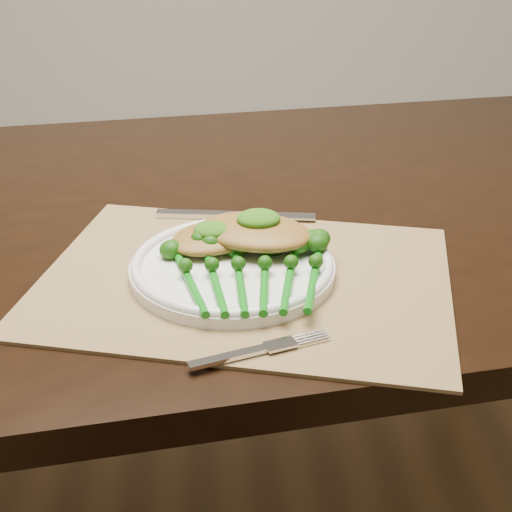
{
  "coord_description": "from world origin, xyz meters",
  "views": [
    {
      "loc": [
        0.13,
        -0.95,
        1.17
      ],
      "look_at": [
        0.17,
        -0.21,
        0.78
      ],
      "focal_mm": 50.0,
      "sensor_mm": 36.0,
      "label": 1
    }
  ],
  "objects_px": {
    "placemat": "(245,279)",
    "broccolini_bundle": "(252,280)",
    "dining_table": "(185,410)",
    "chicken_fillet_left": "(216,236)",
    "dinner_plate": "(232,266)"
  },
  "relations": [
    {
      "from": "dinner_plate",
      "to": "broccolini_bundle",
      "type": "distance_m",
      "value": 0.05
    },
    {
      "from": "chicken_fillet_left",
      "to": "broccolini_bundle",
      "type": "bearing_deg",
      "value": -100.61
    },
    {
      "from": "broccolini_bundle",
      "to": "chicken_fillet_left",
      "type": "bearing_deg",
      "value": 111.43
    },
    {
      "from": "placemat",
      "to": "dinner_plate",
      "type": "xyz_separation_m",
      "value": [
        -0.01,
        0.01,
        0.01
      ]
    },
    {
      "from": "dining_table",
      "to": "chicken_fillet_left",
      "type": "bearing_deg",
      "value": -77.77
    },
    {
      "from": "dining_table",
      "to": "broccolini_bundle",
      "type": "height_order",
      "value": "broccolini_bundle"
    },
    {
      "from": "broccolini_bundle",
      "to": "dinner_plate",
      "type": "bearing_deg",
      "value": 112.58
    },
    {
      "from": "dining_table",
      "to": "broccolini_bundle",
      "type": "xyz_separation_m",
      "value": [
        0.1,
        -0.26,
        0.4
      ]
    },
    {
      "from": "dining_table",
      "to": "broccolini_bundle",
      "type": "bearing_deg",
      "value": -77.34
    },
    {
      "from": "chicken_fillet_left",
      "to": "dining_table",
      "type": "bearing_deg",
      "value": 78.25
    },
    {
      "from": "dining_table",
      "to": "broccolini_bundle",
      "type": "distance_m",
      "value": 0.48
    },
    {
      "from": "placemat",
      "to": "chicken_fillet_left",
      "type": "height_order",
      "value": "chicken_fillet_left"
    },
    {
      "from": "chicken_fillet_left",
      "to": "broccolini_bundle",
      "type": "height_order",
      "value": "same"
    },
    {
      "from": "dinner_plate",
      "to": "broccolini_bundle",
      "type": "height_order",
      "value": "broccolini_bundle"
    },
    {
      "from": "placemat",
      "to": "broccolini_bundle",
      "type": "distance_m",
      "value": 0.05
    }
  ]
}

